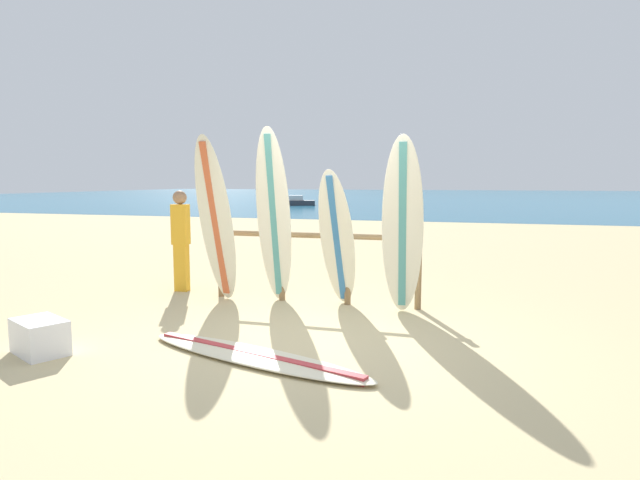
# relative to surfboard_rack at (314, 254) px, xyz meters

# --- Properties ---
(ground_plane) EXTENTS (120.00, 120.00, 0.00)m
(ground_plane) POSITION_rel_surfboard_rack_xyz_m (0.48, -1.79, -0.72)
(ground_plane) COLOR #CCB784
(ocean_water) EXTENTS (120.00, 80.00, 0.01)m
(ocean_water) POSITION_rel_surfboard_rack_xyz_m (0.48, 56.21, -0.71)
(ocean_water) COLOR #196B93
(ocean_water) RESTS_ON ground
(surfboard_rack) EXTENTS (3.11, 0.09, 1.14)m
(surfboard_rack) POSITION_rel_surfboard_rack_xyz_m (0.00, 0.00, 0.00)
(surfboard_rack) COLOR olive
(surfboard_rack) RESTS_ON ground
(surfboard_leaning_far_left) EXTENTS (0.59, 0.72, 2.42)m
(surfboard_leaning_far_left) POSITION_rel_surfboard_rack_xyz_m (-1.35, -0.44, 0.50)
(surfboard_leaning_far_left) COLOR silver
(surfboard_leaning_far_left) RESTS_ON ground
(surfboard_leaning_left) EXTENTS (0.58, 0.81, 2.52)m
(surfboard_leaning_left) POSITION_rel_surfboard_rack_xyz_m (-0.50, -0.31, 0.54)
(surfboard_leaning_left) COLOR white
(surfboard_leaning_left) RESTS_ON ground
(surfboard_leaning_center_left) EXTENTS (0.48, 0.94, 1.94)m
(surfboard_leaning_center_left) POSITION_rel_surfboard_rack_xyz_m (0.43, -0.34, 0.25)
(surfboard_leaning_center_left) COLOR white
(surfboard_leaning_center_left) RESTS_ON ground
(surfboard_leaning_center) EXTENTS (0.60, 0.68, 2.36)m
(surfboard_leaning_center) POSITION_rel_surfboard_rack_xyz_m (1.33, -0.44, 0.46)
(surfboard_leaning_center) COLOR white
(surfboard_leaning_center) RESTS_ON ground
(surfboard_lying_on_sand) EXTENTS (2.79, 1.29, 0.08)m
(surfboard_lying_on_sand) POSITION_rel_surfboard_rack_xyz_m (0.16, -2.60, -0.68)
(surfboard_lying_on_sand) COLOR beige
(surfboard_lying_on_sand) RESTS_ON ground
(beachgoer_standing) EXTENTS (0.27, 0.22, 1.63)m
(beachgoer_standing) POSITION_rel_surfboard_rack_xyz_m (-2.30, 0.19, 0.18)
(beachgoer_standing) COLOR gold
(beachgoer_standing) RESTS_ON ground
(small_boat_offshore) EXTENTS (2.90, 1.76, 0.71)m
(small_boat_offshore) POSITION_rel_surfboard_rack_xyz_m (-10.32, 29.37, -0.46)
(small_boat_offshore) COLOR #333842
(small_boat_offshore) RESTS_ON ocean_water
(cooler_box) EXTENTS (0.71, 0.62, 0.36)m
(cooler_box) POSITION_rel_surfboard_rack_xyz_m (-2.03, -3.05, -0.54)
(cooler_box) COLOR white
(cooler_box) RESTS_ON ground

